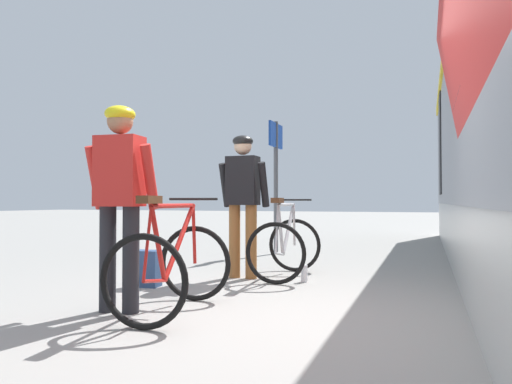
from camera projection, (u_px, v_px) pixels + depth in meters
name	position (u px, v px, depth m)	size (l,w,h in m)	color
ground_plane	(272.00, 321.00, 3.60)	(80.00, 80.00, 0.00)	gray
cyclist_near_in_dark	(243.00, 193.00, 5.66)	(0.61, 0.31, 1.76)	#935B2D
cyclist_far_in_red	(120.00, 188.00, 3.91)	(0.64, 0.35, 1.76)	#232328
bicycle_near_silver	(286.00, 245.00, 5.68)	(0.77, 1.11, 0.99)	black
bicycle_far_red	(172.00, 266.00, 3.84)	(0.83, 1.14, 0.99)	black
backpack_on_platform	(147.00, 268.00, 5.07)	(0.28, 0.18, 0.40)	navy
water_bottle_near_the_bikes	(304.00, 273.00, 5.36)	(0.08, 0.08, 0.20)	silver
platform_sign_post	(276.00, 164.00, 8.31)	(0.08, 0.70, 2.40)	#595B60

